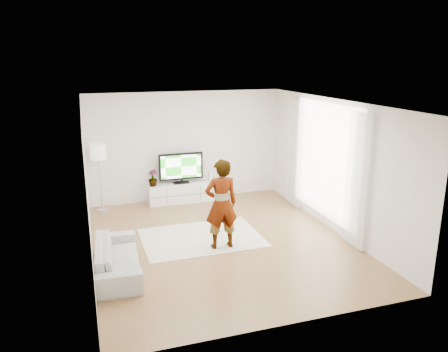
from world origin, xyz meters
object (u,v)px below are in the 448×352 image
object	(u,v)px
television	(181,167)
floor_lamp	(98,155)
sofa	(117,257)
media_console	(182,192)
rug	(201,238)
player	(221,204)

from	to	relation	value
television	floor_lamp	distance (m)	2.07
television	floor_lamp	world-z (taller)	floor_lamp
television	sofa	world-z (taller)	television
media_console	rug	xyz separation A→B (m)	(-0.14, -2.45, -0.24)
television	rug	distance (m)	2.64
rug	media_console	bearing A→B (deg)	86.78
media_console	rug	size ratio (longest dim) A/B	0.71
television	player	distance (m)	3.05
player	floor_lamp	distance (m)	3.67
television	sofa	distance (m)	4.00
sofa	media_console	bearing A→B (deg)	-26.35
floor_lamp	media_console	bearing A→B (deg)	1.85
media_console	television	size ratio (longest dim) A/B	1.52
floor_lamp	player	bearing A→B (deg)	-54.28
media_console	sofa	world-z (taller)	sofa
rug	sofa	world-z (taller)	sofa
television	sofa	size ratio (longest dim) A/B	0.61
sofa	floor_lamp	world-z (taller)	floor_lamp
media_console	floor_lamp	xyz separation A→B (m)	(-2.01, -0.06, 1.15)
player	rug	bearing A→B (deg)	-65.45
rug	floor_lamp	bearing A→B (deg)	128.11
rug	sofa	bearing A→B (deg)	-150.82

